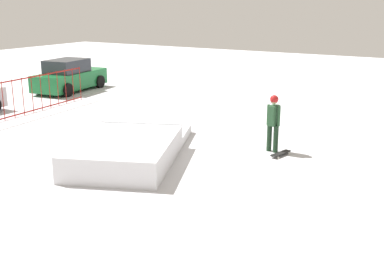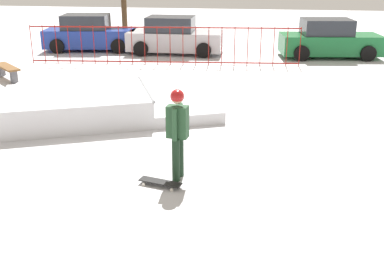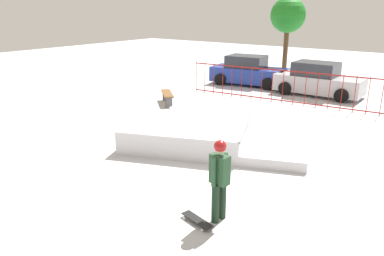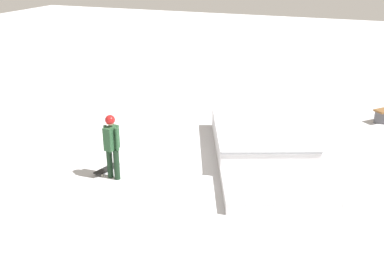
{
  "view_description": "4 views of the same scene",
  "coord_description": "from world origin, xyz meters",
  "px_view_note": "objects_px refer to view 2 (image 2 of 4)",
  "views": [
    {
      "loc": [
        -10.77,
        -8.37,
        4.37
      ],
      "look_at": [
        0.51,
        -1.65,
        0.9
      ],
      "focal_mm": 44.85,
      "sensor_mm": 36.0,
      "label": 1
    },
    {
      "loc": [
        3.69,
        -11.27,
        3.85
      ],
      "look_at": [
        2.56,
        -3.35,
        1.0
      ],
      "focal_mm": 43.75,
      "sensor_mm": 36.0,
      "label": 2
    },
    {
      "loc": [
        5.91,
        -9.16,
        4.16
      ],
      "look_at": [
        -0.67,
        -0.3,
        0.6
      ],
      "focal_mm": 35.39,
      "sensor_mm": 36.0,
      "label": 3
    },
    {
      "loc": [
        11.2,
        2.2,
        5.47
      ],
      "look_at": [
        0.42,
        -1.96,
        0.9
      ],
      "focal_mm": 42.04,
      "sensor_mm": 36.0,
      "label": 4
    }
  ],
  "objects_px": {
    "skateboard": "(160,182)",
    "parked_car_silver": "(174,37)",
    "skate_ramp": "(96,106)",
    "parked_car_blue": "(90,34)",
    "parked_car_green": "(329,40)",
    "park_bench": "(7,69)",
    "skater": "(178,128)"
  },
  "relations": [
    {
      "from": "skateboard",
      "to": "parked_car_silver",
      "type": "relative_size",
      "value": 0.2
    },
    {
      "from": "skate_ramp",
      "to": "skateboard",
      "type": "distance_m",
      "value": 4.39
    },
    {
      "from": "parked_car_blue",
      "to": "parked_car_silver",
      "type": "distance_m",
      "value": 3.97
    },
    {
      "from": "skate_ramp",
      "to": "parked_car_green",
      "type": "xyz_separation_m",
      "value": [
        7.03,
        9.29,
        0.41
      ]
    },
    {
      "from": "park_bench",
      "to": "parked_car_green",
      "type": "relative_size",
      "value": 0.34
    },
    {
      "from": "skateboard",
      "to": "parked_car_blue",
      "type": "xyz_separation_m",
      "value": [
        -6.0,
        13.13,
        0.65
      ]
    },
    {
      "from": "parked_car_green",
      "to": "park_bench",
      "type": "bearing_deg",
      "value": -160.78
    },
    {
      "from": "parked_car_blue",
      "to": "skater",
      "type": "bearing_deg",
      "value": -71.51
    },
    {
      "from": "parked_car_blue",
      "to": "skate_ramp",
      "type": "bearing_deg",
      "value": -77.21
    },
    {
      "from": "skateboard",
      "to": "park_bench",
      "type": "distance_m",
      "value": 9.97
    },
    {
      "from": "skater",
      "to": "parked_car_blue",
      "type": "relative_size",
      "value": 0.4
    },
    {
      "from": "parked_car_blue",
      "to": "parked_car_green",
      "type": "xyz_separation_m",
      "value": [
        10.58,
        -0.21,
        0.0
      ]
    },
    {
      "from": "skateboard",
      "to": "parked_car_green",
      "type": "relative_size",
      "value": 0.19
    },
    {
      "from": "parked_car_green",
      "to": "parked_car_blue",
      "type": "bearing_deg",
      "value": 171.57
    },
    {
      "from": "skate_ramp",
      "to": "skater",
      "type": "relative_size",
      "value": 3.47
    },
    {
      "from": "skater",
      "to": "parked_car_green",
      "type": "height_order",
      "value": "skater"
    },
    {
      "from": "parked_car_silver",
      "to": "skater",
      "type": "bearing_deg",
      "value": -79.7
    },
    {
      "from": "skate_ramp",
      "to": "parked_car_green",
      "type": "distance_m",
      "value": 11.66
    },
    {
      "from": "park_bench",
      "to": "parked_car_silver",
      "type": "height_order",
      "value": "parked_car_silver"
    },
    {
      "from": "park_bench",
      "to": "parked_car_silver",
      "type": "relative_size",
      "value": 0.35
    },
    {
      "from": "skate_ramp",
      "to": "parked_car_green",
      "type": "relative_size",
      "value": 1.4
    },
    {
      "from": "skate_ramp",
      "to": "parked_car_silver",
      "type": "height_order",
      "value": "parked_car_silver"
    },
    {
      "from": "park_bench",
      "to": "parked_car_blue",
      "type": "xyz_separation_m",
      "value": [
        0.87,
        5.92,
        0.37
      ]
    },
    {
      "from": "skater",
      "to": "park_bench",
      "type": "xyz_separation_m",
      "value": [
        -7.13,
        6.84,
        -0.65
      ]
    },
    {
      "from": "park_bench",
      "to": "parked_car_blue",
      "type": "height_order",
      "value": "parked_car_blue"
    },
    {
      "from": "skater",
      "to": "parked_car_silver",
      "type": "xyz_separation_m",
      "value": [
        -2.31,
        12.47,
        -0.28
      ]
    },
    {
      "from": "parked_car_blue",
      "to": "parked_car_silver",
      "type": "bearing_deg",
      "value": -11.84
    },
    {
      "from": "skateboard",
      "to": "parked_car_blue",
      "type": "bearing_deg",
      "value": -50.96
    },
    {
      "from": "skateboard",
      "to": "skate_ramp",
      "type": "bearing_deg",
      "value": -41.41
    },
    {
      "from": "skater",
      "to": "skateboard",
      "type": "height_order",
      "value": "skater"
    },
    {
      "from": "skate_ramp",
      "to": "skater",
      "type": "bearing_deg",
      "value": -72.08
    },
    {
      "from": "parked_car_silver",
      "to": "parked_car_green",
      "type": "xyz_separation_m",
      "value": [
        6.62,
        0.08,
        0.0
      ]
    }
  ]
}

